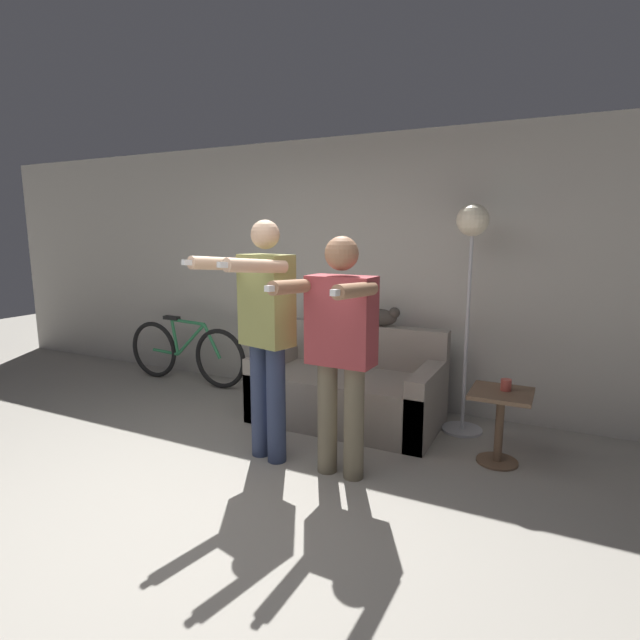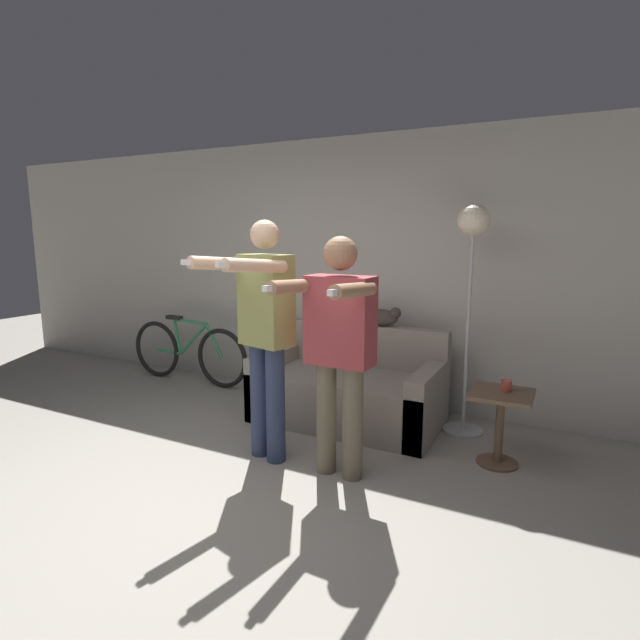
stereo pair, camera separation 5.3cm
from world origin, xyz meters
name	(u,v)px [view 2 (the right image)]	position (x,y,z in m)	size (l,w,h in m)	color
ground_plane	(181,521)	(0.00, 0.00, 0.00)	(16.00, 16.00, 0.00)	gray
wall_back	(354,272)	(0.00, 2.56, 1.30)	(10.00, 0.05, 2.60)	#B7B2A8
couch	(349,391)	(0.23, 1.92, 0.28)	(1.63, 0.86, 0.83)	gray
person_left	(264,326)	(-0.01, 0.94, 1.02)	(0.56, 0.74, 1.77)	#2D3856
person_right	(339,341)	(0.59, 0.94, 0.97)	(0.54, 0.68, 1.66)	#6B604C
cat	(382,317)	(0.41, 2.25, 0.92)	(0.46, 0.14, 0.18)	#3D3833
floor_lamp	(472,253)	(1.21, 2.14, 1.52)	(0.34, 0.34, 1.91)	#B2B2B7
side_table	(500,413)	(1.56, 1.64, 0.39)	(0.43, 0.43, 0.55)	brown
cup	(506,386)	(1.59, 1.68, 0.59)	(0.08, 0.08, 0.08)	#B7473D
bicycle	(188,352)	(-1.87, 2.18, 0.35)	(1.62, 0.07, 0.75)	black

